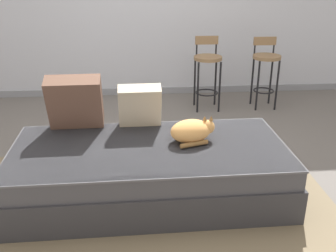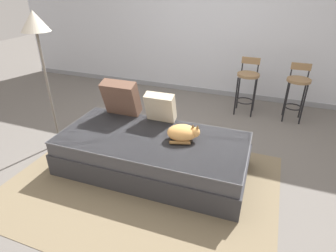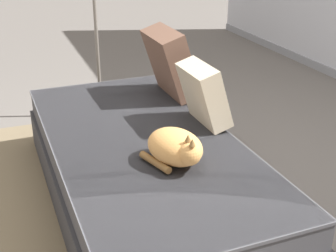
{
  "view_description": "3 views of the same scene",
  "coord_description": "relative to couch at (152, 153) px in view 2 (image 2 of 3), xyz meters",
  "views": [
    {
      "loc": [
        -0.07,
        -3.07,
        1.69
      ],
      "look_at": [
        0.15,
        -0.3,
        0.54
      ],
      "focal_mm": 42.0,
      "sensor_mm": 36.0,
      "label": 1
    },
    {
      "loc": [
        1.11,
        -2.82,
        1.97
      ],
      "look_at": [
        0.15,
        -0.3,
        0.54
      ],
      "focal_mm": 30.0,
      "sensor_mm": 36.0,
      "label": 2
    },
    {
      "loc": [
        2.24,
        -1.09,
        1.54
      ],
      "look_at": [
        0.15,
        -0.3,
        0.54
      ],
      "focal_mm": 50.0,
      "sensor_mm": 36.0,
      "label": 3
    }
  ],
  "objects": [
    {
      "name": "ground_plane",
      "position": [
        0.0,
        0.4,
        -0.21
      ],
      "size": [
        16.0,
        16.0,
        0.0
      ],
      "primitive_type": "plane",
      "color": "#66605B",
      "rests_on": "ground"
    },
    {
      "name": "wall_back_panel",
      "position": [
        0.0,
        2.65,
        1.09
      ],
      "size": [
        8.0,
        0.1,
        2.6
      ],
      "primitive_type": "cube",
      "color": "silver",
      "rests_on": "ground"
    },
    {
      "name": "wall_baseboard_trim",
      "position": [
        0.0,
        2.6,
        -0.17
      ],
      "size": [
        8.0,
        0.02,
        0.09
      ],
      "primitive_type": "cube",
      "color": "gray",
      "rests_on": "ground"
    },
    {
      "name": "area_rug",
      "position": [
        0.0,
        -0.3,
        -0.21
      ],
      "size": [
        2.79,
        2.11,
        0.01
      ],
      "primitive_type": "cube",
      "color": "#75664C",
      "rests_on": "ground"
    },
    {
      "name": "couch",
      "position": [
        0.0,
        0.0,
        0.0
      ],
      "size": [
        2.11,
        1.05,
        0.42
      ],
      "color": "#353539",
      "rests_on": "ground"
    },
    {
      "name": "throw_pillow_corner",
      "position": [
        -0.58,
        0.39,
        0.44
      ],
      "size": [
        0.44,
        0.29,
        0.46
      ],
      "color": "brown",
      "rests_on": "couch"
    },
    {
      "name": "throw_pillow_middle",
      "position": [
        -0.06,
        0.4,
        0.39
      ],
      "size": [
        0.35,
        0.23,
        0.37
      ],
      "color": "beige",
      "rests_on": "couch"
    },
    {
      "name": "cat",
      "position": [
        0.33,
        0.07,
        0.29
      ],
      "size": [
        0.38,
        0.33,
        0.2
      ],
      "color": "tan",
      "rests_on": "couch"
    },
    {
      "name": "bar_stool_near_window",
      "position": [
        0.78,
        1.96,
        0.32
      ],
      "size": [
        0.34,
        0.34,
        0.88
      ],
      "color": "black",
      "rests_on": "ground"
    },
    {
      "name": "bar_stool_by_doorway",
      "position": [
        1.5,
        1.96,
        0.33
      ],
      "size": [
        0.34,
        0.34,
        0.86
      ],
      "color": "black",
      "rests_on": "ground"
    },
    {
      "name": "floor_lamp",
      "position": [
        -1.4,
        0.07,
        1.19
      ],
      "size": [
        0.32,
        0.32,
        1.67
      ],
      "color": "slate",
      "rests_on": "ground"
    }
  ]
}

